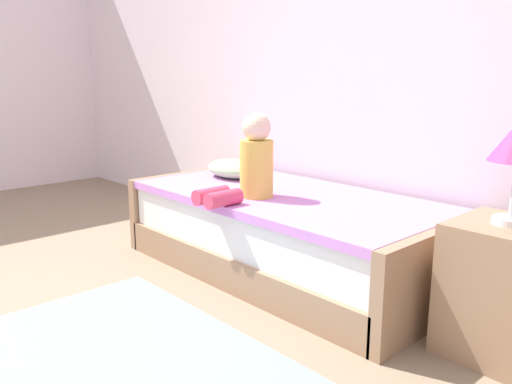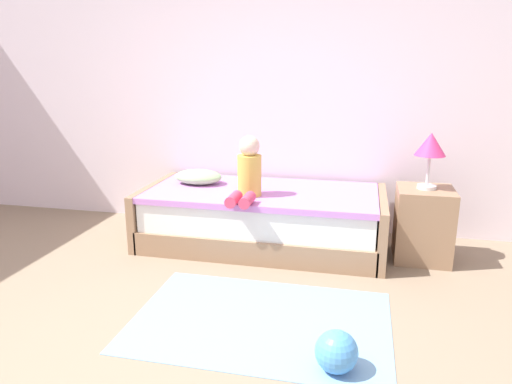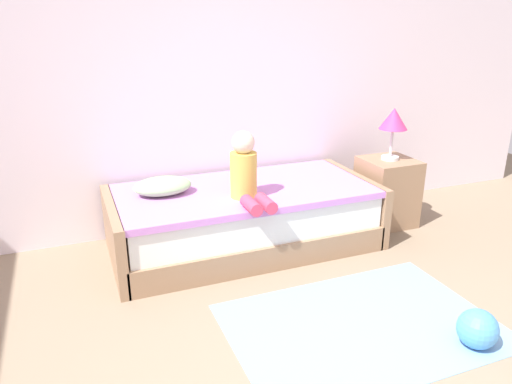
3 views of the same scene
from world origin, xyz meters
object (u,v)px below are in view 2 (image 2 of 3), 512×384
at_px(bed, 262,218).
at_px(nightstand, 423,224).
at_px(child_figure, 248,173).
at_px(toy_ball, 336,352).
at_px(pillow, 198,177).
at_px(table_lamp, 430,147).

bearing_deg(bed, nightstand, -1.22).
xyz_separation_m(nightstand, child_figure, (-1.42, -0.20, 0.40)).
height_order(child_figure, toy_ball, child_figure).
bearing_deg(child_figure, pillow, 149.14).
height_order(nightstand, toy_ball, nightstand).
xyz_separation_m(bed, nightstand, (1.35, -0.03, 0.05)).
relative_size(table_lamp, toy_ball, 1.98).
xyz_separation_m(child_figure, pillow, (-0.55, 0.33, -0.14)).
bearing_deg(child_figure, table_lamp, 7.99).
bearing_deg(nightstand, pillow, 176.26).
height_order(nightstand, pillow, pillow).
height_order(pillow, toy_ball, pillow).
bearing_deg(child_figure, bed, 72.54).
height_order(nightstand, child_figure, child_figure).
bearing_deg(pillow, toy_ball, -52.51).
distance_m(nightstand, pillow, 1.99).
distance_m(bed, pillow, 0.71).
distance_m(table_lamp, toy_ball, 1.96).
bearing_deg(toy_ball, table_lamp, 70.61).
distance_m(child_figure, toy_ball, 1.79).
bearing_deg(child_figure, nightstand, 7.99).
bearing_deg(toy_ball, pillow, 127.49).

